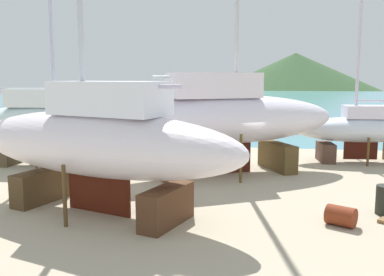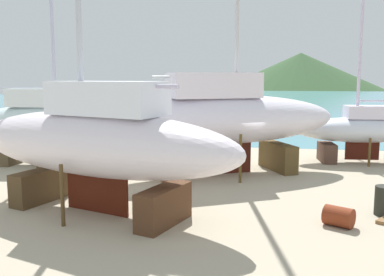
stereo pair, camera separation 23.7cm
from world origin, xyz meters
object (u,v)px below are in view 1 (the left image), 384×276
object	(u,v)px
sailboat_small_center	(98,141)
worker	(123,136)
sailboat_far_slipway	(223,118)
sailboat_mid_port	(362,129)
barrel_tipped_right	(341,216)
sailboat_large_starboard	(47,122)

from	to	relation	value
sailboat_small_center	worker	bearing A→B (deg)	-56.99
sailboat_far_slipway	worker	distance (m)	8.61
sailboat_mid_port	barrel_tipped_right	distance (m)	10.80
sailboat_large_starboard	worker	size ratio (longest dim) A/B	7.97
sailboat_large_starboard	sailboat_far_slipway	xyz separation A→B (m)	(8.90, -0.76, 0.42)
sailboat_large_starboard	worker	bearing A→B (deg)	60.57
sailboat_far_slipway	worker	size ratio (longest dim) A/B	9.84
worker	barrel_tipped_right	bearing A→B (deg)	-179.00
sailboat_small_center	worker	size ratio (longest dim) A/B	9.85
sailboat_far_slipway	barrel_tipped_right	size ratio (longest dim) A/B	19.96
sailboat_mid_port	sailboat_far_slipway	size ratio (longest dim) A/B	0.66
sailboat_mid_port	worker	world-z (taller)	sailboat_mid_port
sailboat_mid_port	sailboat_large_starboard	bearing A→B (deg)	6.65
sailboat_large_starboard	sailboat_far_slipway	size ratio (longest dim) A/B	0.81
barrel_tipped_right	worker	bearing A→B (deg)	131.50
worker	barrel_tipped_right	size ratio (longest dim) A/B	2.03
sailboat_far_slipway	worker	world-z (taller)	sailboat_far_slipway
sailboat_far_slipway	barrel_tipped_right	distance (m)	7.92
sailboat_large_starboard	sailboat_far_slipway	bearing A→B (deg)	-6.78
sailboat_far_slipway	sailboat_large_starboard	bearing A→B (deg)	148.31
sailboat_mid_port	barrel_tipped_right	bearing A→B (deg)	69.74
barrel_tipped_right	sailboat_large_starboard	bearing A→B (deg)	150.87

